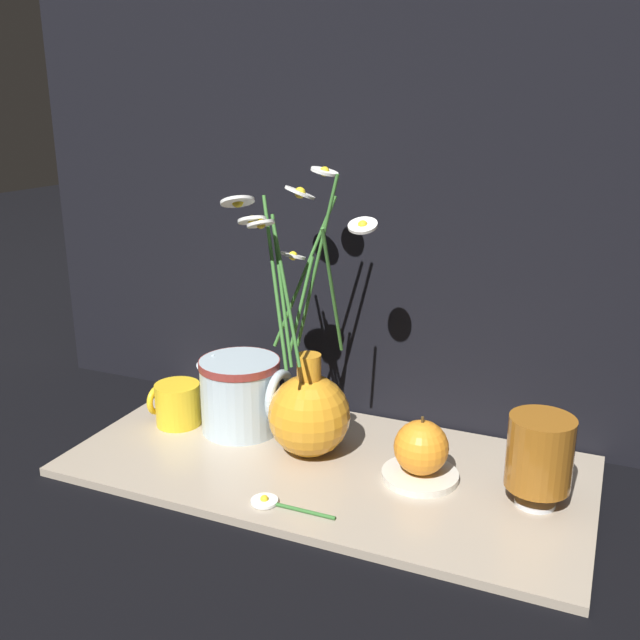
# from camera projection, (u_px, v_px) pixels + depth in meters

# --- Properties ---
(ground_plane) EXTENTS (6.00, 6.00, 0.00)m
(ground_plane) POSITION_uv_depth(u_px,v_px,m) (327.00, 470.00, 1.04)
(ground_plane) COLOR black
(shelf) EXTENTS (0.74, 0.36, 0.01)m
(shelf) POSITION_uv_depth(u_px,v_px,m) (327.00, 466.00, 1.04)
(shelf) COLOR tan
(shelf) RESTS_ON ground_plane
(backdrop_wall) EXTENTS (1.24, 0.02, 1.10)m
(backdrop_wall) POSITION_uv_depth(u_px,v_px,m) (379.00, 76.00, 1.05)
(backdrop_wall) COLOR black
(backdrop_wall) RESTS_ON ground_plane
(vase_with_flowers) EXTENTS (0.20, 0.21, 0.41)m
(vase_with_flowers) POSITION_uv_depth(u_px,v_px,m) (308.00, 405.00, 1.04)
(vase_with_flowers) COLOR orange
(vase_with_flowers) RESTS_ON shelf
(yellow_mug) EXTENTS (0.08, 0.07, 0.07)m
(yellow_mug) POSITION_uv_depth(u_px,v_px,m) (177.00, 404.00, 1.15)
(yellow_mug) COLOR yellow
(yellow_mug) RESTS_ON shelf
(ceramic_pitcher) EXTENTS (0.15, 0.13, 0.13)m
(ceramic_pitcher) POSITION_uv_depth(u_px,v_px,m) (242.00, 392.00, 1.12)
(ceramic_pitcher) COLOR silver
(ceramic_pitcher) RESTS_ON shelf
(tea_glass) EXTENTS (0.08, 0.08, 0.12)m
(tea_glass) POSITION_uv_depth(u_px,v_px,m) (540.00, 454.00, 0.91)
(tea_glass) COLOR silver
(tea_glass) RESTS_ON shelf
(saucer_plate) EXTENTS (0.11, 0.11, 0.01)m
(saucer_plate) POSITION_uv_depth(u_px,v_px,m) (420.00, 475.00, 0.99)
(saucer_plate) COLOR silver
(saucer_plate) RESTS_ON shelf
(orange_fruit) EXTENTS (0.08, 0.08, 0.08)m
(orange_fruit) POSITION_uv_depth(u_px,v_px,m) (421.00, 447.00, 0.98)
(orange_fruit) COLOR orange
(orange_fruit) RESTS_ON saucer_plate
(loose_daisy) EXTENTS (0.12, 0.04, 0.01)m
(loose_daisy) POSITION_uv_depth(u_px,v_px,m) (274.00, 503.00, 0.92)
(loose_daisy) COLOR #336B2D
(loose_daisy) RESTS_ON shelf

